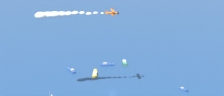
{
  "coord_description": "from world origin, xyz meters",
  "views": [
    {
      "loc": [
        103.89,
        87.62,
        67.24
      ],
      "look_at": [
        0.0,
        0.0,
        25.12
      ],
      "focal_mm": 44.26,
      "sensor_mm": 36.0,
      "label": 1
    }
  ],
  "objects_px": {
    "motorboat_ahead": "(125,63)",
    "motorboat_near_centre": "(95,73)",
    "biplane_lead": "(113,13)",
    "motorboat_offshore": "(71,70)",
    "motorboat_far_stbd": "(184,90)",
    "wingwalker_lead": "(113,9)",
    "motorboat_inshore": "(108,64)"
  },
  "relations": [
    {
      "from": "motorboat_ahead",
      "to": "motorboat_near_centre",
      "type": "bearing_deg",
      "value": -7.0
    },
    {
      "from": "motorboat_ahead",
      "to": "biplane_lead",
      "type": "height_order",
      "value": "biplane_lead"
    },
    {
      "from": "motorboat_offshore",
      "to": "motorboat_far_stbd",
      "type": "bearing_deg",
      "value": 107.18
    },
    {
      "from": "motorboat_ahead",
      "to": "motorboat_far_stbd",
      "type": "bearing_deg",
      "value": 77.43
    },
    {
      "from": "biplane_lead",
      "to": "motorboat_far_stbd",
      "type": "bearing_deg",
      "value": 133.48
    },
    {
      "from": "motorboat_ahead",
      "to": "biplane_lead",
      "type": "distance_m",
      "value": 61.06
    },
    {
      "from": "motorboat_ahead",
      "to": "wingwalker_lead",
      "type": "distance_m",
      "value": 62.69
    },
    {
      "from": "motorboat_near_centre",
      "to": "biplane_lead",
      "type": "height_order",
      "value": "biplane_lead"
    },
    {
      "from": "motorboat_offshore",
      "to": "wingwalker_lead",
      "type": "relative_size",
      "value": 5.64
    },
    {
      "from": "motorboat_near_centre",
      "to": "wingwalker_lead",
      "type": "relative_size",
      "value": 5.99
    },
    {
      "from": "motorboat_ahead",
      "to": "biplane_lead",
      "type": "xyz_separation_m",
      "value": [
        38.25,
        21.13,
        42.66
      ]
    },
    {
      "from": "motorboat_offshore",
      "to": "wingwalker_lead",
      "type": "height_order",
      "value": "wingwalker_lead"
    },
    {
      "from": "motorboat_near_centre",
      "to": "biplane_lead",
      "type": "xyz_separation_m",
      "value": [
        11.89,
        24.37,
        42.65
      ]
    },
    {
      "from": "motorboat_inshore",
      "to": "motorboat_ahead",
      "type": "height_order",
      "value": "motorboat_ahead"
    },
    {
      "from": "motorboat_inshore",
      "to": "motorboat_offshore",
      "type": "height_order",
      "value": "motorboat_inshore"
    },
    {
      "from": "motorboat_inshore",
      "to": "biplane_lead",
      "type": "bearing_deg",
      "value": 44.75
    },
    {
      "from": "motorboat_inshore",
      "to": "motorboat_offshore",
      "type": "xyz_separation_m",
      "value": [
        23.01,
        -11.19,
        -0.04
      ]
    },
    {
      "from": "motorboat_inshore",
      "to": "motorboat_ahead",
      "type": "distance_m",
      "value": 11.98
    },
    {
      "from": "motorboat_offshore",
      "to": "motorboat_ahead",
      "type": "height_order",
      "value": "motorboat_ahead"
    },
    {
      "from": "motorboat_inshore",
      "to": "motorboat_offshore",
      "type": "bearing_deg",
      "value": -25.93
    },
    {
      "from": "motorboat_offshore",
      "to": "motorboat_near_centre",
      "type": "bearing_deg",
      "value": 110.87
    },
    {
      "from": "motorboat_offshore",
      "to": "biplane_lead",
      "type": "height_order",
      "value": "biplane_lead"
    },
    {
      "from": "motorboat_inshore",
      "to": "biplane_lead",
      "type": "relative_size",
      "value": 1.24
    },
    {
      "from": "motorboat_far_stbd",
      "to": "motorboat_offshore",
      "type": "xyz_separation_m",
      "value": [
        21.18,
        -68.53,
        0.23
      ]
    },
    {
      "from": "biplane_lead",
      "to": "motorboat_near_centre",
      "type": "bearing_deg",
      "value": -116.02
    },
    {
      "from": "motorboat_near_centre",
      "to": "motorboat_far_stbd",
      "type": "bearing_deg",
      "value": 106.06
    },
    {
      "from": "motorboat_far_stbd",
      "to": "wingwalker_lead",
      "type": "relative_size",
      "value": 3.66
    },
    {
      "from": "motorboat_near_centre",
      "to": "motorboat_offshore",
      "type": "bearing_deg",
      "value": -69.13
    },
    {
      "from": "motorboat_far_stbd",
      "to": "motorboat_offshore",
      "type": "distance_m",
      "value": 71.73
    },
    {
      "from": "motorboat_offshore",
      "to": "wingwalker_lead",
      "type": "xyz_separation_m",
      "value": [
        6.07,
        40.04,
        44.91
      ]
    },
    {
      "from": "motorboat_near_centre",
      "to": "motorboat_ahead",
      "type": "distance_m",
      "value": 26.55
    },
    {
      "from": "motorboat_ahead",
      "to": "wingwalker_lead",
      "type": "bearing_deg",
      "value": 29.0
    }
  ]
}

